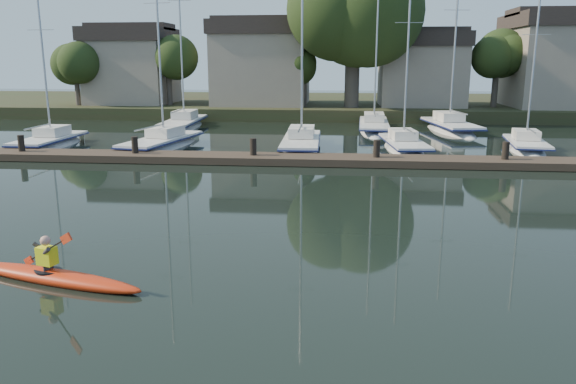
# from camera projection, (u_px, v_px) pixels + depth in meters

# --- Properties ---
(ground) EXTENTS (160.00, 160.00, 0.00)m
(ground) POSITION_uv_depth(u_px,v_px,m) (284.00, 266.00, 13.83)
(ground) COLOR black
(ground) RESTS_ON ground
(kayak) EXTENTS (4.72, 1.81, 1.51)m
(kayak) POSITION_uv_depth(u_px,v_px,m) (53.00, 274.00, 12.84)
(kayak) COLOR red
(kayak) RESTS_ON ground
(dock) EXTENTS (34.00, 2.00, 1.80)m
(dock) POSITION_uv_depth(u_px,v_px,m) (314.00, 159.00, 27.34)
(dock) COLOR #453327
(dock) RESTS_ON ground
(sailboat_0) EXTENTS (2.04, 7.24, 11.49)m
(sailboat_0) POSITION_uv_depth(u_px,v_px,m) (51.00, 150.00, 32.65)
(sailboat_0) COLOR white
(sailboat_0) RESTS_ON ground
(sailboat_1) EXTENTS (3.49, 8.64, 13.75)m
(sailboat_1) POSITION_uv_depth(u_px,v_px,m) (162.00, 151.00, 32.19)
(sailboat_1) COLOR white
(sailboat_1) RESTS_ON ground
(sailboat_2) EXTENTS (2.36, 9.08, 14.94)m
(sailboat_2) POSITION_uv_depth(u_px,v_px,m) (301.00, 152.00, 31.96)
(sailboat_2) COLOR white
(sailboat_2) RESTS_ON ground
(sailboat_3) EXTENTS (2.71, 7.58, 11.96)m
(sailboat_3) POSITION_uv_depth(u_px,v_px,m) (404.00, 153.00, 31.44)
(sailboat_3) COLOR white
(sailboat_3) RESTS_ON ground
(sailboat_4) EXTENTS (2.76, 6.64, 10.95)m
(sailboat_4) POSITION_uv_depth(u_px,v_px,m) (525.00, 153.00, 31.44)
(sailboat_4) COLOR white
(sailboat_4) RESTS_ON ground
(sailboat_5) EXTENTS (2.58, 9.46, 15.53)m
(sailboat_5) POSITION_uv_depth(u_px,v_px,m) (184.00, 131.00, 41.59)
(sailboat_5) COLOR white
(sailboat_5) RESTS_ON ground
(sailboat_6) EXTENTS (2.39, 10.00, 15.81)m
(sailboat_6) POSITION_uv_depth(u_px,v_px,m) (374.00, 133.00, 40.19)
(sailboat_6) COLOR white
(sailboat_6) RESTS_ON ground
(sailboat_7) EXTENTS (3.63, 9.09, 14.26)m
(sailboat_7) POSITION_uv_depth(u_px,v_px,m) (450.00, 135.00, 39.55)
(sailboat_7) COLOR white
(sailboat_7) RESTS_ON ground
(shore) EXTENTS (90.00, 25.25, 12.75)m
(shore) POSITION_uv_depth(u_px,v_px,m) (347.00, 78.00, 51.94)
(shore) COLOR #263319
(shore) RESTS_ON ground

